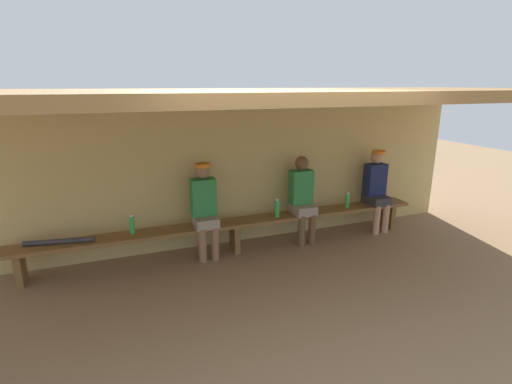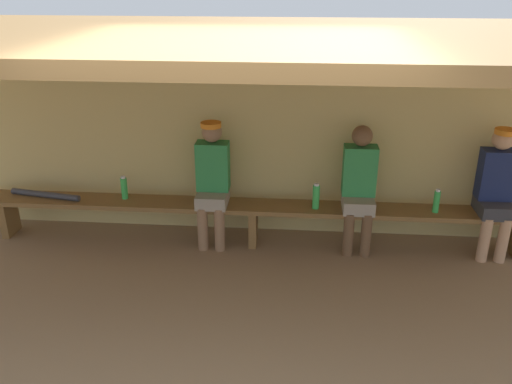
# 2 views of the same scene
# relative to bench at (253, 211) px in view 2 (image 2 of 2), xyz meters

# --- Properties ---
(ground_plane) EXTENTS (24.00, 24.00, 0.00)m
(ground_plane) POSITION_rel_bench_xyz_m (0.00, -1.55, -0.39)
(ground_plane) COLOR #8C6D4C
(back_wall) EXTENTS (8.00, 0.20, 2.20)m
(back_wall) POSITION_rel_bench_xyz_m (0.00, 0.45, 0.71)
(back_wall) COLOR tan
(back_wall) RESTS_ON ground
(dugout_roof) EXTENTS (8.00, 2.80, 0.12)m
(dugout_roof) POSITION_rel_bench_xyz_m (0.00, -0.85, 1.87)
(dugout_roof) COLOR olive
(dugout_roof) RESTS_ON back_wall
(bench) EXTENTS (6.00, 0.36, 0.46)m
(bench) POSITION_rel_bench_xyz_m (0.00, 0.00, 0.00)
(bench) COLOR brown
(bench) RESTS_ON ground
(player_with_sunglasses) EXTENTS (0.34, 0.42, 1.34)m
(player_with_sunglasses) POSITION_rel_bench_xyz_m (-0.43, 0.00, 0.36)
(player_with_sunglasses) COLOR gray
(player_with_sunglasses) RESTS_ON ground
(player_leftmost) EXTENTS (0.34, 0.42, 1.34)m
(player_leftmost) POSITION_rel_bench_xyz_m (2.46, 0.00, 0.36)
(player_leftmost) COLOR #333338
(player_leftmost) RESTS_ON ground
(player_shirtless_tan) EXTENTS (0.34, 0.42, 1.34)m
(player_shirtless_tan) POSITION_rel_bench_xyz_m (1.09, 0.00, 0.34)
(player_shirtless_tan) COLOR gray
(player_shirtless_tan) RESTS_ON ground
(water_bottle_orange) EXTENTS (0.07, 0.07, 0.28)m
(water_bottle_orange) POSITION_rel_bench_xyz_m (0.66, -0.04, 0.21)
(water_bottle_orange) COLOR green
(water_bottle_orange) RESTS_ON bench
(water_bottle_blue) EXTENTS (0.06, 0.06, 0.25)m
(water_bottle_blue) POSITION_rel_bench_xyz_m (1.89, -0.03, 0.19)
(water_bottle_blue) COLOR green
(water_bottle_blue) RESTS_ON bench
(water_bottle_clear) EXTENTS (0.07, 0.07, 0.26)m
(water_bottle_clear) POSITION_rel_bench_xyz_m (-1.41, 0.05, 0.20)
(water_bottle_clear) COLOR green
(water_bottle_clear) RESTS_ON bench
(baseball_bat) EXTENTS (0.83, 0.21, 0.07)m
(baseball_bat) POSITION_rel_bench_xyz_m (-2.29, -0.00, 0.11)
(baseball_bat) COLOR #333338
(baseball_bat) RESTS_ON bench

